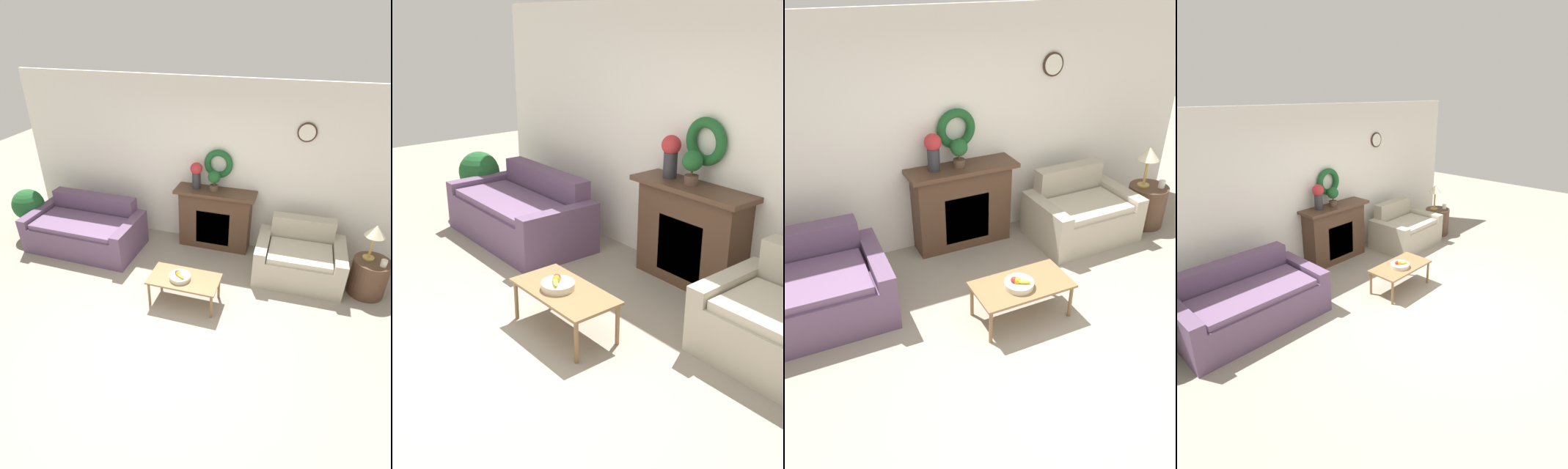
# 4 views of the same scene
# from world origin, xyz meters

# --- Properties ---
(ground_plane) EXTENTS (16.00, 16.00, 0.00)m
(ground_plane) POSITION_xyz_m (0.00, 0.00, 0.00)
(ground_plane) COLOR gray
(wall_back) EXTENTS (6.80, 0.17, 2.70)m
(wall_back) POSITION_xyz_m (0.00, 2.58, 1.35)
(wall_back) COLOR white
(wall_back) RESTS_ON ground_plane
(fireplace) EXTENTS (1.31, 0.41, 1.04)m
(fireplace) POSITION_xyz_m (0.05, 2.38, 0.52)
(fireplace) COLOR #4C3323
(fireplace) RESTS_ON ground_plane
(couch_left) EXTENTS (1.87, 1.03, 0.82)m
(couch_left) POSITION_xyz_m (-2.02, 1.72, 0.31)
(couch_left) COLOR #604766
(couch_left) RESTS_ON ground_plane
(loveseat_right) EXTENTS (1.28, 0.92, 0.84)m
(loveseat_right) POSITION_xyz_m (1.48, 1.91, 0.30)
(loveseat_right) COLOR #B2A893
(loveseat_right) RESTS_ON ground_plane
(coffee_table) EXTENTS (0.95, 0.50, 0.39)m
(coffee_table) POSITION_xyz_m (0.03, 0.85, 0.36)
(coffee_table) COLOR olive
(coffee_table) RESTS_ON ground_plane
(fruit_bowl) EXTENTS (0.29, 0.29, 0.11)m
(fruit_bowl) POSITION_xyz_m (-0.03, 0.82, 0.43)
(fruit_bowl) COLOR beige
(fruit_bowl) RESTS_ON coffee_table
(side_table_by_loveseat) EXTENTS (0.50, 0.50, 0.55)m
(side_table_by_loveseat) POSITION_xyz_m (2.45, 1.79, 0.27)
(side_table_by_loveseat) COLOR #4C3323
(side_table_by_loveseat) RESTS_ON ground_plane
(table_lamp) EXTENTS (0.27, 0.27, 0.53)m
(table_lamp) POSITION_xyz_m (2.39, 1.84, 0.97)
(table_lamp) COLOR #B28E42
(table_lamp) RESTS_ON side_table_by_loveseat
(mug) EXTENTS (0.08, 0.08, 0.10)m
(mug) POSITION_xyz_m (2.56, 1.70, 0.60)
(mug) COLOR silver
(mug) RESTS_ON side_table_by_loveseat
(vase_on_mantel_left) EXTENTS (0.19, 0.19, 0.43)m
(vase_on_mantel_left) POSITION_xyz_m (-0.27, 2.38, 1.28)
(vase_on_mantel_left) COLOR #2D2D33
(vase_on_mantel_left) RESTS_ON fireplace
(potted_plant_on_mantel) EXTENTS (0.20, 0.20, 0.33)m
(potted_plant_on_mantel) POSITION_xyz_m (0.02, 2.36, 1.23)
(potted_plant_on_mantel) COLOR brown
(potted_plant_on_mantel) RESTS_ON fireplace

